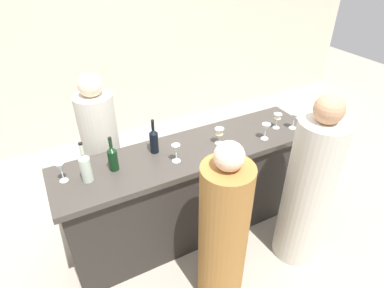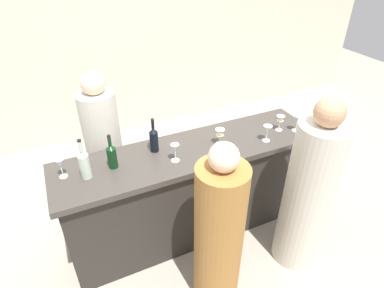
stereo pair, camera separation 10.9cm
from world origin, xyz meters
The scene contains 15 objects.
ground_plane centered at (0.00, 0.00, 0.00)m, with size 12.00×12.00×0.00m, color #9E9384.
back_wall centered at (0.00, 2.20, 1.40)m, with size 8.00×0.10×2.80m, color beige.
bar_counter centered at (0.00, 0.00, 0.48)m, with size 2.27×0.58×0.95m.
wine_bottle_leftmost_clear_pale centered at (-0.85, -0.01, 1.08)m, with size 0.08×0.08×0.32m.
wine_bottle_second_left_dark_green centered at (-0.65, 0.03, 1.06)m, with size 0.07×0.07×0.28m.
wine_bottle_center_near_black centered at (-0.29, 0.11, 1.07)m, with size 0.07×0.07×0.30m.
wine_glass_near_left centered at (0.63, -0.15, 1.06)m, with size 0.07×0.07×0.15m.
wine_glass_near_center centered at (0.98, -0.12, 1.06)m, with size 0.07×0.07×0.15m.
wine_glass_near_right centered at (-0.19, -0.09, 1.06)m, with size 0.07×0.07×0.15m.
wine_glass_far_left centered at (0.85, -0.05, 1.05)m, with size 0.07×0.07×0.14m.
wine_glass_far_center centered at (0.24, -0.03, 1.05)m, with size 0.08×0.08×0.14m.
wine_glass_far_right centered at (-1.01, 0.07, 1.06)m, with size 0.06×0.06×0.16m.
person_left_guest centered at (0.71, -0.65, 0.71)m, with size 0.48×0.48×1.55m.
person_center_guest centered at (-0.10, -0.67, 0.66)m, with size 0.37×0.37×1.44m.
person_right_guest centered at (-0.63, 0.56, 0.71)m, with size 0.42×0.42×1.53m.
Camera 1 is at (-1.02, -1.95, 2.45)m, focal length 30.04 mm.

